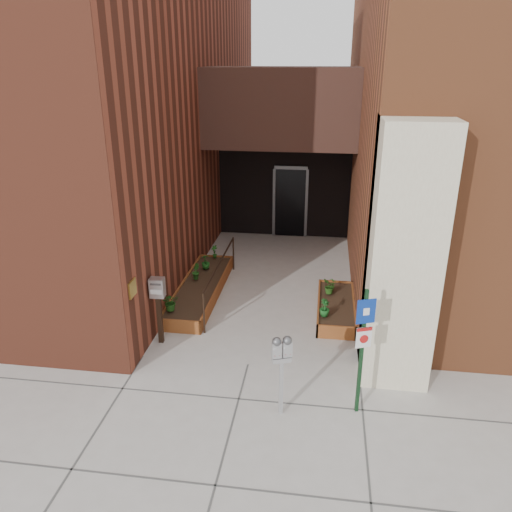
% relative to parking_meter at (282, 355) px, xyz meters
% --- Properties ---
extents(ground, '(80.00, 80.00, 0.00)m').
position_rel_parking_meter_xyz_m(ground, '(-0.71, 1.24, -1.07)').
color(ground, '#9E9991').
rests_on(ground, ground).
extents(architecture, '(20.00, 14.60, 10.00)m').
position_rel_parking_meter_xyz_m(architecture, '(-0.89, 8.14, 3.91)').
color(architecture, brown).
rests_on(architecture, ground).
extents(planter_left, '(0.90, 3.60, 0.30)m').
position_rel_parking_meter_xyz_m(planter_left, '(-2.26, 3.94, -0.93)').
color(planter_left, brown).
rests_on(planter_left, ground).
extents(planter_right, '(0.80, 2.20, 0.30)m').
position_rel_parking_meter_xyz_m(planter_right, '(0.89, 3.44, -0.93)').
color(planter_right, brown).
rests_on(planter_right, ground).
extents(handrail, '(0.04, 3.34, 0.90)m').
position_rel_parking_meter_xyz_m(handrail, '(-1.76, 3.89, -0.32)').
color(handrail, black).
rests_on(handrail, ground).
extents(parking_meter, '(0.32, 0.21, 1.38)m').
position_rel_parking_meter_xyz_m(parking_meter, '(0.00, 0.00, 0.00)').
color(parking_meter, '#ADADAF').
rests_on(parking_meter, ground).
extents(sign_post, '(0.28, 0.12, 2.13)m').
position_rel_parking_meter_xyz_m(sign_post, '(1.19, 0.21, 0.24)').
color(sign_post, '#123219').
rests_on(sign_post, ground).
extents(payment_dropbox, '(0.28, 0.22, 1.37)m').
position_rel_parking_meter_xyz_m(payment_dropbox, '(-2.52, 1.79, -0.08)').
color(payment_dropbox, black).
rests_on(payment_dropbox, ground).
extents(shrub_left_a, '(0.44, 0.44, 0.38)m').
position_rel_parking_meter_xyz_m(shrub_left_a, '(-2.54, 2.55, -0.58)').
color(shrub_left_a, '#1F5017').
rests_on(shrub_left_a, planter_left).
extents(shrub_left_b, '(0.25, 0.25, 0.38)m').
position_rel_parking_meter_xyz_m(shrub_left_b, '(-2.43, 4.18, -0.58)').
color(shrub_left_b, '#1D5117').
rests_on(shrub_left_b, planter_left).
extents(shrub_left_c, '(0.30, 0.30, 0.38)m').
position_rel_parking_meter_xyz_m(shrub_left_c, '(-2.33, 4.82, -0.58)').
color(shrub_left_c, '#164F17').
rests_on(shrub_left_c, planter_left).
extents(shrub_left_d, '(0.26, 0.26, 0.36)m').
position_rel_parking_meter_xyz_m(shrub_left_d, '(-2.27, 5.54, -0.59)').
color(shrub_left_d, '#1B5819').
rests_on(shrub_left_d, planter_left).
extents(shrub_right_a, '(0.29, 0.29, 0.37)m').
position_rel_parking_meter_xyz_m(shrub_right_a, '(0.64, 2.75, -0.58)').
color(shrub_right_a, '#18541D').
rests_on(shrub_right_a, planter_right).
extents(shrub_right_b, '(0.22, 0.22, 0.30)m').
position_rel_parking_meter_xyz_m(shrub_right_b, '(0.81, 4.00, -0.62)').
color(shrub_right_b, '#29631C').
rests_on(shrub_right_b, planter_right).
extents(shrub_right_c, '(0.32, 0.32, 0.34)m').
position_rel_parking_meter_xyz_m(shrub_right_c, '(0.73, 3.81, -0.60)').
color(shrub_right_c, '#245217').
rests_on(shrub_right_c, planter_right).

